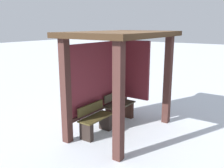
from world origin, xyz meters
TOP-DOWN VIEW (x-y plane):
  - ground_plane at (0.00, 0.00)m, footprint 60.00×60.00m
  - bus_shelter at (0.09, 0.18)m, footprint 2.68×1.74m
  - bench_left_inside at (-0.50, 0.38)m, footprint 0.90×0.36m
  - bench_center_inside at (0.50, 0.38)m, footprint 0.90×0.41m

SIDE VIEW (x-z plane):
  - ground_plane at x=0.00m, z-range 0.00..0.00m
  - bench_left_inside at x=-0.50m, z-range -0.05..0.66m
  - bench_center_inside at x=0.50m, z-range -0.05..0.71m
  - bus_shelter at x=0.09m, z-range 0.53..2.86m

